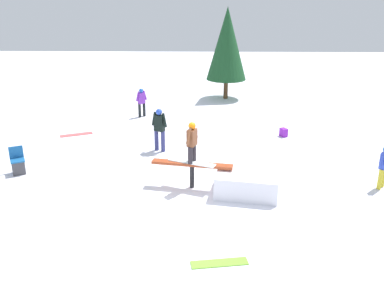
{
  "coord_description": "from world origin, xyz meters",
  "views": [
    {
      "loc": [
        -0.27,
        11.82,
        5.71
      ],
      "look_at": [
        0.0,
        0.0,
        1.41
      ],
      "focal_mm": 40.0,
      "sensor_mm": 36.0,
      "label": 1
    }
  ],
  "objects_px": {
    "bystander_purple": "(142,101)",
    "main_rider_on_rail": "(192,143)",
    "folding_chair": "(17,161)",
    "rail_feature": "(192,167)",
    "backpack_on_snow": "(284,132)",
    "pine_tree_near": "(227,44)",
    "loose_snowboard_coral": "(76,135)",
    "bystander_black": "(159,128)",
    "loose_snowboard_lime": "(219,263)",
    "bystander_blue": "(384,165)"
  },
  "relations": [
    {
      "from": "rail_feature",
      "to": "loose_snowboard_lime",
      "type": "bearing_deg",
      "value": 110.35
    },
    {
      "from": "pine_tree_near",
      "to": "bystander_black",
      "type": "bearing_deg",
      "value": 70.72
    },
    {
      "from": "bystander_black",
      "to": "bystander_purple",
      "type": "distance_m",
      "value": 4.71
    },
    {
      "from": "rail_feature",
      "to": "backpack_on_snow",
      "type": "height_order",
      "value": "rail_feature"
    },
    {
      "from": "backpack_on_snow",
      "to": "loose_snowboard_lime",
      "type": "bearing_deg",
      "value": -46.07
    },
    {
      "from": "loose_snowboard_lime",
      "to": "pine_tree_near",
      "type": "relative_size",
      "value": 0.26
    },
    {
      "from": "main_rider_on_rail",
      "to": "folding_chair",
      "type": "bearing_deg",
      "value": 13.28
    },
    {
      "from": "rail_feature",
      "to": "pine_tree_near",
      "type": "bearing_deg",
      "value": -87.93
    },
    {
      "from": "bystander_blue",
      "to": "loose_snowboard_lime",
      "type": "xyz_separation_m",
      "value": [
        5.05,
        3.95,
        -0.74
      ]
    },
    {
      "from": "bystander_blue",
      "to": "loose_snowboard_lime",
      "type": "relative_size",
      "value": 1.06
    },
    {
      "from": "rail_feature",
      "to": "bystander_blue",
      "type": "bearing_deg",
      "value": -168.83
    },
    {
      "from": "rail_feature",
      "to": "bystander_purple",
      "type": "height_order",
      "value": "bystander_purple"
    },
    {
      "from": "pine_tree_near",
      "to": "loose_snowboard_coral",
      "type": "bearing_deg",
      "value": 44.65
    },
    {
      "from": "rail_feature",
      "to": "backpack_on_snow",
      "type": "bearing_deg",
      "value": -116.66
    },
    {
      "from": "main_rider_on_rail",
      "to": "loose_snowboard_coral",
      "type": "height_order",
      "value": "main_rider_on_rail"
    },
    {
      "from": "loose_snowboard_coral",
      "to": "pine_tree_near",
      "type": "xyz_separation_m",
      "value": [
        -6.52,
        -6.45,
        2.95
      ]
    },
    {
      "from": "rail_feature",
      "to": "folding_chair",
      "type": "relative_size",
      "value": 2.8
    },
    {
      "from": "folding_chair",
      "to": "bystander_black",
      "type": "bearing_deg",
      "value": -1.08
    },
    {
      "from": "loose_snowboard_lime",
      "to": "backpack_on_snow",
      "type": "height_order",
      "value": "backpack_on_snow"
    },
    {
      "from": "loose_snowboard_coral",
      "to": "pine_tree_near",
      "type": "bearing_deg",
      "value": 20.94
    },
    {
      "from": "folding_chair",
      "to": "backpack_on_snow",
      "type": "distance_m",
      "value": 10.17
    },
    {
      "from": "bystander_black",
      "to": "pine_tree_near",
      "type": "height_order",
      "value": "pine_tree_near"
    },
    {
      "from": "bystander_blue",
      "to": "rail_feature",
      "type": "bearing_deg",
      "value": -46.25
    },
    {
      "from": "bystander_black",
      "to": "backpack_on_snow",
      "type": "height_order",
      "value": "bystander_black"
    },
    {
      "from": "bystander_black",
      "to": "loose_snowboard_lime",
      "type": "relative_size",
      "value": 1.27
    },
    {
      "from": "bystander_black",
      "to": "loose_snowboard_lime",
      "type": "xyz_separation_m",
      "value": [
        -1.97,
        6.97,
        -0.9
      ]
    },
    {
      "from": "loose_snowboard_lime",
      "to": "bystander_blue",
      "type": "bearing_deg",
      "value": -150.92
    },
    {
      "from": "folding_chair",
      "to": "loose_snowboard_lime",
      "type": "bearing_deg",
      "value": -63.64
    },
    {
      "from": "main_rider_on_rail",
      "to": "rail_feature",
      "type": "bearing_deg",
      "value": 0.0
    },
    {
      "from": "bystander_blue",
      "to": "backpack_on_snow",
      "type": "xyz_separation_m",
      "value": [
        2.1,
        -4.78,
        -0.58
      ]
    },
    {
      "from": "bystander_purple",
      "to": "main_rider_on_rail",
      "type": "bearing_deg",
      "value": -109.53
    },
    {
      "from": "loose_snowboard_lime",
      "to": "folding_chair",
      "type": "distance_m",
      "value": 8.04
    },
    {
      "from": "main_rider_on_rail",
      "to": "loose_snowboard_lime",
      "type": "distance_m",
      "value": 4.15
    },
    {
      "from": "backpack_on_snow",
      "to": "folding_chair",
      "type": "bearing_deg",
      "value": -94.72
    },
    {
      "from": "folding_chair",
      "to": "backpack_on_snow",
      "type": "xyz_separation_m",
      "value": [
        -9.39,
        -3.91,
        -0.24
      ]
    },
    {
      "from": "loose_snowboard_lime",
      "to": "backpack_on_snow",
      "type": "relative_size",
      "value": 3.74
    },
    {
      "from": "pine_tree_near",
      "to": "backpack_on_snow",
      "type": "bearing_deg",
      "value": 107.68
    },
    {
      "from": "rail_feature",
      "to": "bystander_black",
      "type": "bearing_deg",
      "value": -57.74
    },
    {
      "from": "bystander_purple",
      "to": "pine_tree_near",
      "type": "distance_m",
      "value": 5.96
    },
    {
      "from": "bystander_black",
      "to": "folding_chair",
      "type": "bearing_deg",
      "value": 51.74
    },
    {
      "from": "main_rider_on_rail",
      "to": "folding_chair",
      "type": "relative_size",
      "value": 1.66
    },
    {
      "from": "loose_snowboard_coral",
      "to": "backpack_on_snow",
      "type": "relative_size",
      "value": 3.83
    },
    {
      "from": "loose_snowboard_coral",
      "to": "pine_tree_near",
      "type": "height_order",
      "value": "pine_tree_near"
    },
    {
      "from": "loose_snowboard_coral",
      "to": "backpack_on_snow",
      "type": "bearing_deg",
      "value": -23.69
    },
    {
      "from": "main_rider_on_rail",
      "to": "bystander_blue",
      "type": "bearing_deg",
      "value": -156.01
    },
    {
      "from": "bystander_blue",
      "to": "loose_snowboard_coral",
      "type": "relative_size",
      "value": 1.03
    },
    {
      "from": "backpack_on_snow",
      "to": "pine_tree_near",
      "type": "distance_m",
      "value": 7.32
    },
    {
      "from": "bystander_purple",
      "to": "pine_tree_near",
      "type": "height_order",
      "value": "pine_tree_near"
    },
    {
      "from": "bystander_blue",
      "to": "pine_tree_near",
      "type": "xyz_separation_m",
      "value": [
        4.15,
        -11.22,
        2.21
      ]
    },
    {
      "from": "main_rider_on_rail",
      "to": "loose_snowboard_lime",
      "type": "height_order",
      "value": "main_rider_on_rail"
    }
  ]
}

